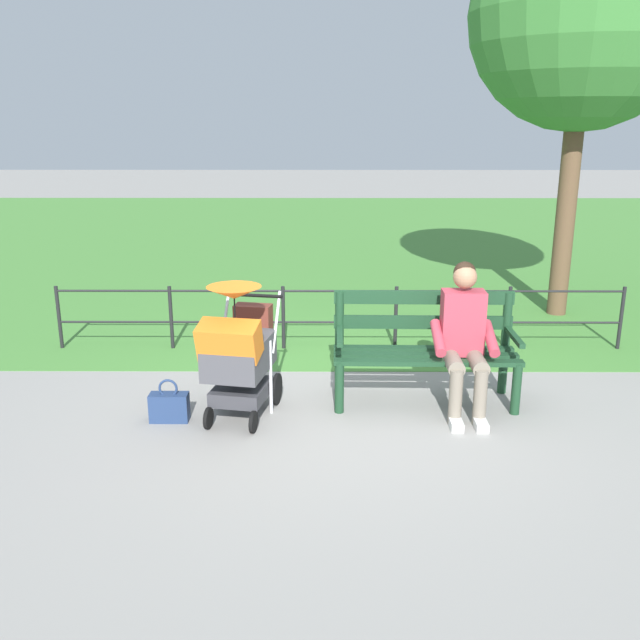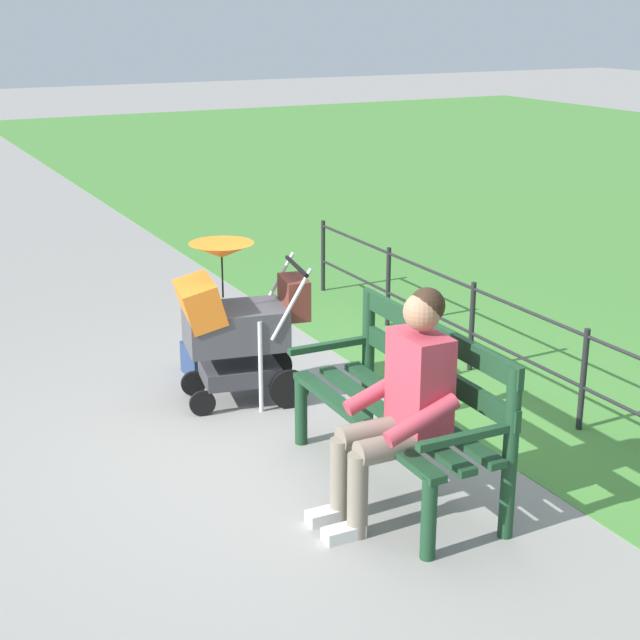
{
  "view_description": "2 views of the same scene",
  "coord_description": "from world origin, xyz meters",
  "px_view_note": "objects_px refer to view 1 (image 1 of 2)",
  "views": [
    {
      "loc": [
        0.18,
        5.66,
        2.41
      ],
      "look_at": [
        0.2,
        0.07,
        0.79
      ],
      "focal_mm": 38.66,
      "sensor_mm": 36.0,
      "label": 1
    },
    {
      "loc": [
        -4.98,
        2.63,
        2.65
      ],
      "look_at": [
        0.15,
        -0.0,
        0.77
      ],
      "focal_mm": 53.89,
      "sensor_mm": 36.0,
      "label": 2
    }
  ],
  "objects_px": {
    "stroller": "(239,350)",
    "tree_near_bench": "(586,14)",
    "person_on_bench": "(464,334)",
    "handbag": "(169,406)",
    "park_bench": "(424,343)"
  },
  "relations": [
    {
      "from": "park_bench",
      "to": "stroller",
      "type": "height_order",
      "value": "stroller"
    },
    {
      "from": "person_on_bench",
      "to": "handbag",
      "type": "xyz_separation_m",
      "value": [
        2.47,
        0.26,
        -0.55
      ]
    },
    {
      "from": "person_on_bench",
      "to": "park_bench",
      "type": "bearing_deg",
      "value": -36.9
    },
    {
      "from": "stroller",
      "to": "handbag",
      "type": "bearing_deg",
      "value": 8.16
    },
    {
      "from": "stroller",
      "to": "tree_near_bench",
      "type": "bearing_deg",
      "value": -138.76
    },
    {
      "from": "handbag",
      "to": "tree_near_bench",
      "type": "relative_size",
      "value": 0.07
    },
    {
      "from": "stroller",
      "to": "handbag",
      "type": "xyz_separation_m",
      "value": [
        0.59,
        0.08,
        -0.47
      ]
    },
    {
      "from": "person_on_bench",
      "to": "stroller",
      "type": "bearing_deg",
      "value": 5.45
    },
    {
      "from": "person_on_bench",
      "to": "tree_near_bench",
      "type": "relative_size",
      "value": 0.26
    },
    {
      "from": "stroller",
      "to": "tree_near_bench",
      "type": "relative_size",
      "value": 0.23
    },
    {
      "from": "park_bench",
      "to": "tree_near_bench",
      "type": "bearing_deg",
      "value": -126.73
    },
    {
      "from": "tree_near_bench",
      "to": "person_on_bench",
      "type": "bearing_deg",
      "value": 59.21
    },
    {
      "from": "handbag",
      "to": "tree_near_bench",
      "type": "height_order",
      "value": "tree_near_bench"
    },
    {
      "from": "stroller",
      "to": "tree_near_bench",
      "type": "height_order",
      "value": "tree_near_bench"
    },
    {
      "from": "handbag",
      "to": "stroller",
      "type": "bearing_deg",
      "value": -171.84
    }
  ]
}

